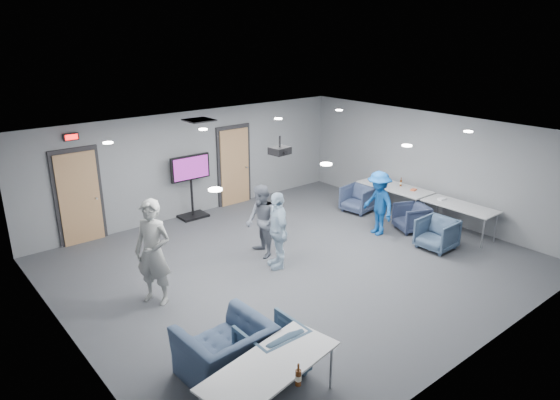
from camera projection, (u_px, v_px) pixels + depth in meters
floor at (296, 263)px, 10.41m from camera, size 9.00×9.00×0.00m
ceiling at (297, 136)px, 9.53m from camera, size 9.00×9.00×0.00m
wall_back at (195, 163)px, 12.89m from camera, size 9.00×0.02×2.70m
wall_front at (483, 275)px, 7.06m from camera, size 9.00×0.02×2.70m
wall_left at (65, 268)px, 7.27m from camera, size 0.02×8.00×2.70m
wall_right at (429, 165)px, 12.68m from camera, size 0.02×8.00×2.70m
door_left at (79, 198)px, 11.14m from camera, size 1.06×0.17×2.24m
door_right at (234, 166)px, 13.67m from camera, size 1.06×0.17×2.24m
exit_sign at (71, 137)px, 10.68m from camera, size 0.32×0.08×0.16m
hvac_diffuser at (199, 120)px, 11.28m from camera, size 0.60×0.60×0.03m
downlights at (297, 137)px, 9.54m from camera, size 6.18×3.78×0.02m
person_a at (153, 252)px, 8.68m from camera, size 0.75×0.84×1.92m
person_b at (261, 221)px, 10.54m from camera, size 0.76×0.89×1.57m
person_c at (278, 230)px, 10.04m from camera, size 0.72×1.02×1.61m
person_d at (378, 203)px, 11.69m from camera, size 0.80×1.11×1.54m
chair_right_a at (358, 199)px, 13.27m from camera, size 0.87×0.85×0.70m
chair_right_b at (411, 218)px, 12.03m from camera, size 0.94×0.93×0.65m
chair_right_c at (437, 234)px, 11.02m from camera, size 0.78×0.76×0.69m
chair_front_a at (272, 350)px, 7.00m from camera, size 0.82×0.85×0.76m
chair_front_b at (225, 351)px, 6.97m from camera, size 1.23×1.09×0.78m
table_right_a at (395, 188)px, 13.06m from camera, size 0.82×1.96×0.73m
table_right_b at (460, 207)px, 11.68m from camera, size 0.72×1.72×0.73m
table_front_left at (270, 367)px, 6.16m from camera, size 2.00×1.10×0.73m
bottle_front at (298, 377)px, 5.75m from camera, size 0.08×0.08×0.29m
bottle_right at (401, 183)px, 13.06m from camera, size 0.06×0.06×0.24m
snack_box at (414, 190)px, 12.73m from camera, size 0.17×0.13×0.04m
wrapper at (442, 199)px, 12.04m from camera, size 0.21×0.16×0.04m
tv_stand at (191, 183)px, 12.68m from camera, size 1.07×0.51×1.65m
projector at (280, 150)px, 9.69m from camera, size 0.40×0.37×0.36m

